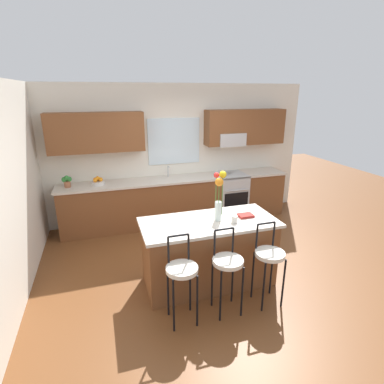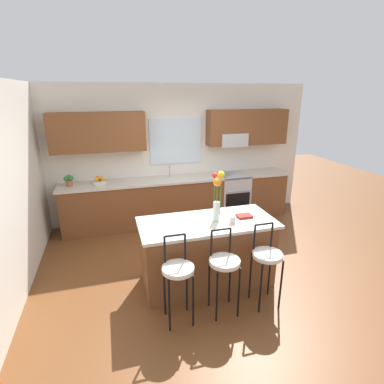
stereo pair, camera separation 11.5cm
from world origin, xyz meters
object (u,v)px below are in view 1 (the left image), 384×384
at_px(bar_stool_middle, 227,265).
at_px(cookbook, 246,216).
at_px(potted_plant_small, 67,181).
at_px(fruit_bowl_oranges, 98,182).
at_px(oven_range, 230,195).
at_px(mug_ceramic, 235,219).
at_px(kitchen_island, 209,252).
at_px(flower_vase, 219,194).
at_px(bar_stool_far, 269,257).
at_px(bar_stool_near, 182,273).

height_order(bar_stool_middle, cookbook, bar_stool_middle).
bearing_deg(potted_plant_small, cookbook, -41.64).
bearing_deg(cookbook, fruit_bowl_oranges, 131.39).
bearing_deg(potted_plant_small, fruit_bowl_oranges, 0.32).
relative_size(oven_range, mug_ceramic, 10.22).
xyz_separation_m(mug_ceramic, potted_plant_small, (-2.20, 2.28, 0.07)).
bearing_deg(kitchen_island, bar_stool_middle, -90.00).
relative_size(kitchen_island, bar_stool_middle, 1.73).
bearing_deg(cookbook, mug_ceramic, -150.52).
relative_size(kitchen_island, potted_plant_small, 8.35).
bearing_deg(bar_stool_middle, fruit_bowl_oranges, 116.32).
xyz_separation_m(bar_stool_middle, cookbook, (0.53, 0.62, 0.30)).
relative_size(kitchen_island, flower_vase, 2.68).
xyz_separation_m(cookbook, fruit_bowl_oranges, (-1.90, 2.16, 0.04)).
bearing_deg(oven_range, bar_stool_middle, -114.91).
distance_m(flower_vase, fruit_bowl_oranges, 2.65).
distance_m(kitchen_island, flower_vase, 0.83).
xyz_separation_m(kitchen_island, bar_stool_far, (0.55, -0.62, 0.17)).
distance_m(mug_ceramic, cookbook, 0.26).
bearing_deg(oven_range, kitchen_island, -121.00).
xyz_separation_m(oven_range, bar_stool_far, (-0.73, -2.75, 0.18)).
height_order(bar_stool_middle, potted_plant_small, potted_plant_small).
distance_m(kitchen_island, bar_stool_middle, 0.65).
bearing_deg(flower_vase, bar_stool_near, -137.79).
xyz_separation_m(bar_stool_middle, potted_plant_small, (-1.89, 2.77, 0.40)).
bearing_deg(bar_stool_near, oven_range, 56.39).
bearing_deg(bar_stool_middle, mug_ceramic, 58.43).
bearing_deg(oven_range, fruit_bowl_oranges, 179.39).
xyz_separation_m(kitchen_island, bar_stool_middle, (0.00, -0.62, 0.17)).
xyz_separation_m(kitchen_island, mug_ceramic, (0.30, -0.13, 0.50)).
relative_size(bar_stool_near, cookbook, 5.21).
bearing_deg(fruit_bowl_oranges, bar_stool_middle, -63.68).
relative_size(fruit_bowl_oranges, potted_plant_small, 1.11).
bearing_deg(bar_stool_middle, bar_stool_near, 180.00).
bearing_deg(flower_vase, cookbook, 1.23).
bearing_deg(bar_stool_middle, kitchen_island, 90.00).
xyz_separation_m(kitchen_island, fruit_bowl_oranges, (-1.37, 2.15, 0.51)).
relative_size(kitchen_island, bar_stool_far, 1.73).
bearing_deg(cookbook, potted_plant_small, 138.36).
height_order(oven_range, cookbook, cookbook).
distance_m(bar_stool_middle, cookbook, 0.87).
xyz_separation_m(flower_vase, mug_ceramic, (0.18, -0.12, -0.32)).
bearing_deg(bar_stool_near, potted_plant_small, 115.87).
bearing_deg(kitchen_island, flower_vase, -6.10).
relative_size(bar_stool_far, cookbook, 5.21).
relative_size(oven_range, cookbook, 4.60).
bearing_deg(fruit_bowl_oranges, oven_range, -0.61).
bearing_deg(bar_stool_far, mug_ceramic, 116.64).
relative_size(bar_stool_near, fruit_bowl_oranges, 4.34).
height_order(bar_stool_near, bar_stool_far, same).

